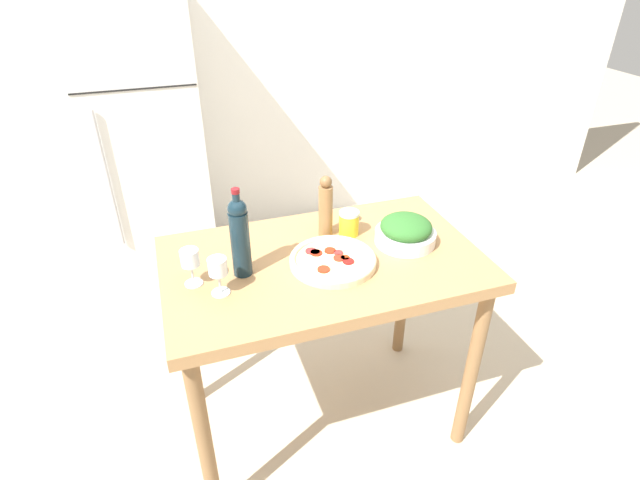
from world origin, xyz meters
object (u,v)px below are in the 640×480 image
Objects in this scene: refrigerator at (146,141)px; homemade_pizza at (333,260)px; salt_canister at (349,223)px; wine_bottle at (240,236)px; wine_glass_far at (190,260)px; pepper_mill at (326,207)px; wine_glass_near at (218,269)px; salad_bowl at (406,231)px.

refrigerator reaches higher than homemade_pizza.
wine_bottle is at bearing -163.17° from salt_canister.
wine_bottle is 0.19m from wine_glass_far.
refrigerator reaches higher than pepper_mill.
pepper_mill is at bearing 28.65° from wine_glass_near.
salad_bowl is (0.75, 0.10, -0.05)m from wine_glass_near.
refrigerator is at bearing 115.13° from pepper_mill.
wine_glass_far reaches higher than salad_bowl.
homemade_pizza is at bearing 6.22° from wine_glass_near.
wine_bottle reaches higher than salad_bowl.
refrigerator is 12.71× the size of wine_glass_near.
wine_glass_far is at bearing -177.65° from wine_bottle.
refrigerator is 1.59m from wine_glass_far.
wine_glass_far is 0.53× the size of pepper_mill.
homemade_pizza is 3.13× the size of salt_canister.
wine_glass_far reaches higher than salt_canister.
refrigerator is 1.73m from homemade_pizza.
wine_bottle is 0.14m from wine_glass_near.
wine_glass_far is 0.58× the size of salad_bowl.
refrigerator is at bearing 110.91° from homemade_pizza.
salad_bowl reaches higher than salt_canister.
salad_bowl is at bearing -58.98° from refrigerator.
salt_canister reaches higher than homemade_pizza.
wine_glass_near is at bearing -45.29° from wine_glass_far.
wine_glass_far is at bearing -85.93° from refrigerator.
refrigerator is at bearing 117.69° from salt_canister.
refrigerator is 7.37× the size of salad_bowl.
wine_glass_far is 0.66m from salt_canister.
wine_glass_near is 0.43m from homemade_pizza.
homemade_pizza is 0.23m from salt_canister.
wine_glass_near reaches higher than homemade_pizza.
refrigerator is at bearing 100.44° from wine_bottle.
salad_bowl is at bearing 9.25° from homemade_pizza.
wine_bottle reaches higher than pepper_mill.
wine_bottle is 3.26× the size of salt_canister.
refrigerator reaches higher than salt_canister.
homemade_pizza is (-0.32, -0.05, -0.03)m from salad_bowl.
pepper_mill is (0.47, 0.25, 0.03)m from wine_glass_near.
pepper_mill reaches higher than homemade_pizza.
homemade_pizza is at bearing -101.65° from pepper_mill.
refrigerator is 1.56m from pepper_mill.
refrigerator is at bearing 96.66° from wine_glass_near.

